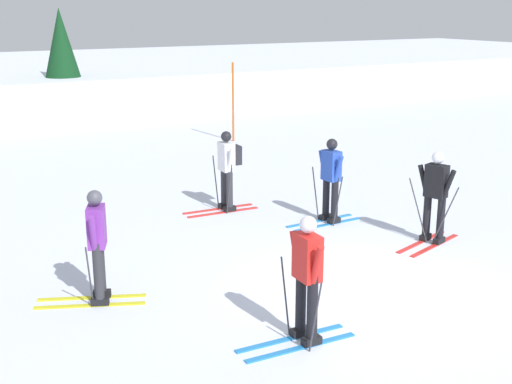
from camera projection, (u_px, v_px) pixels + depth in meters
ground_plane at (377, 290)px, 10.45m from camera, size 120.00×120.00×0.00m
far_snow_ridge at (46, 92)px, 27.84m from camera, size 80.00×7.36×1.53m
skier_blue at (331, 178)px, 13.48m from camera, size 1.61×1.00×1.71m
skier_black at (435, 195)px, 12.30m from camera, size 1.64×0.97×1.71m
skier_purple at (97, 243)px, 9.79m from camera, size 1.61×0.98×1.71m
skier_white at (227, 167)px, 14.26m from camera, size 1.62×1.00×1.71m
skier_red at (306, 276)px, 8.61m from camera, size 1.61×1.00×1.71m
trail_marker_pole at (233, 102)px, 21.53m from camera, size 0.07×0.07×2.50m
conifer_far_right at (62, 52)px, 26.11m from camera, size 1.71×1.71×4.15m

